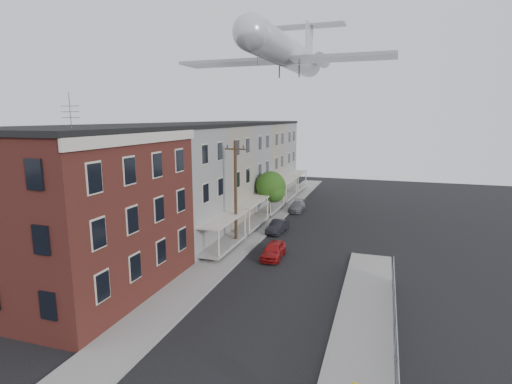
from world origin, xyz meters
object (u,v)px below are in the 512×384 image
street_tree (272,188)px  airplane (289,54)px  utility_pole (236,193)px  car_mid (278,227)px  car_far (297,206)px  car_near (273,250)px

street_tree → airplane: size_ratio=0.21×
utility_pole → airplane: (1.68, 11.14, 12.59)m
street_tree → airplane: (1.36, 1.22, 13.82)m
car_mid → airplane: bearing=100.9°
car_far → street_tree: bearing=-113.3°
car_mid → airplane: airplane is taller
utility_pole → car_near: utility_pole is taller
airplane → street_tree: bearing=-138.0°
car_near → car_mid: 7.04m
car_near → car_mid: bearing=100.5°
utility_pole → car_near: (3.79, -1.75, -4.05)m
car_far → car_mid: bearing=-90.1°
utility_pole → airplane: size_ratio=0.37×
street_tree → car_far: street_tree is taller
street_tree → car_mid: (1.97, -4.79, -2.86)m
utility_pole → street_tree: 10.00m
car_near → car_far: bearing=93.9°
utility_pole → street_tree: size_ratio=1.73×
car_near → car_far: size_ratio=0.94×
airplane → car_near: bearing=-80.7°
utility_pole → street_tree: (0.33, 9.92, -1.22)m
car_far → utility_pole: bearing=-99.5°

